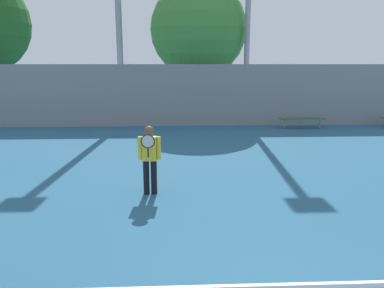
{
  "coord_description": "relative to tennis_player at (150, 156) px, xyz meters",
  "views": [
    {
      "loc": [
        -1.46,
        -2.94,
        2.96
      ],
      "look_at": [
        -1.03,
        6.61,
        0.92
      ],
      "focal_mm": 35.0,
      "sensor_mm": 36.0,
      "label": 1
    }
  ],
  "objects": [
    {
      "name": "bench_courtside_far",
      "position": [
        6.6,
        8.87,
        -0.46
      ],
      "size": [
        2.12,
        0.4,
        0.48
      ],
      "color": "#28663D",
      "rests_on": "ground_plane"
    },
    {
      "name": "tennis_player",
      "position": [
        0.0,
        0.0,
        0.0
      ],
      "size": [
        0.52,
        0.41,
        1.61
      ],
      "rotation": [
        0.0,
        0.0,
        -0.04
      ],
      "color": "black",
      "rests_on": "ground_plane"
    },
    {
      "name": "tree_green_broad",
      "position": [
        1.87,
        12.29,
        3.87
      ],
      "size": [
        5.1,
        5.1,
        7.33
      ],
      "color": "brown",
      "rests_on": "ground_plane"
    },
    {
      "name": "back_fence",
      "position": [
        2.05,
        9.84,
        0.58
      ],
      "size": [
        25.44,
        0.06,
        2.97
      ],
      "color": "gray",
      "rests_on": "ground_plane"
    }
  ]
}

